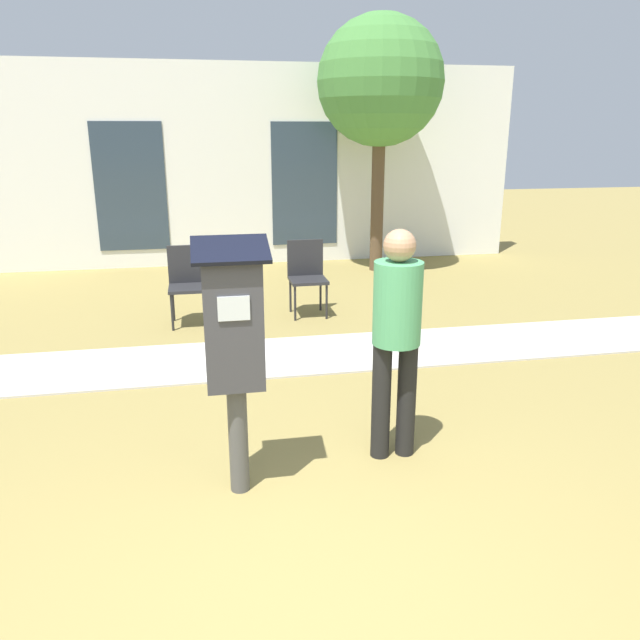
# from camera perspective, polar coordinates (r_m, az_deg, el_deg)

# --- Properties ---
(ground_plane) EXTENTS (40.00, 40.00, 0.00)m
(ground_plane) POSITION_cam_1_polar(r_m,az_deg,el_deg) (3.16, -1.48, -26.48)
(ground_plane) COLOR olive
(sidewalk) EXTENTS (12.00, 1.10, 0.02)m
(sidewalk) POSITION_cam_1_polar(r_m,az_deg,el_deg) (6.20, -6.93, -3.55)
(sidewalk) COLOR beige
(sidewalk) RESTS_ON ground
(building_facade) EXTENTS (10.00, 0.26, 3.20)m
(building_facade) POSITION_cam_1_polar(r_m,az_deg,el_deg) (10.59, -9.26, 13.68)
(building_facade) COLOR white
(building_facade) RESTS_ON ground
(parking_meter) EXTENTS (0.44, 0.31, 1.59)m
(parking_meter) POSITION_cam_1_polar(r_m,az_deg,el_deg) (3.68, -7.87, -1.50)
(parking_meter) COLOR #4C4C4C
(parking_meter) RESTS_ON ground
(person_standing) EXTENTS (0.32, 0.32, 1.58)m
(person_standing) POSITION_cam_1_polar(r_m,az_deg,el_deg) (4.13, 7.01, -0.70)
(person_standing) COLOR black
(person_standing) RESTS_ON ground
(outdoor_chair_left) EXTENTS (0.44, 0.44, 0.90)m
(outdoor_chair_left) POSITION_cam_1_polar(r_m,az_deg,el_deg) (7.37, -11.99, 3.73)
(outdoor_chair_left) COLOR #262628
(outdoor_chair_left) RESTS_ON ground
(outdoor_chair_middle) EXTENTS (0.44, 0.44, 0.90)m
(outdoor_chair_middle) POSITION_cam_1_polar(r_m,az_deg,el_deg) (7.58, -1.22, 4.47)
(outdoor_chair_middle) COLOR #262628
(outdoor_chair_middle) RESTS_ON ground
(tree) EXTENTS (1.90, 1.90, 3.82)m
(tree) POSITION_cam_1_polar(r_m,az_deg,el_deg) (9.96, 5.55, 20.79)
(tree) COLOR brown
(tree) RESTS_ON ground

